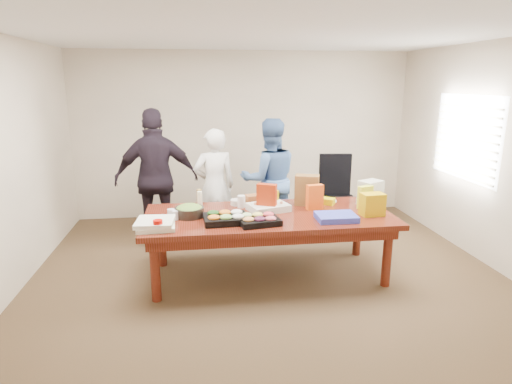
{
  "coord_description": "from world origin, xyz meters",
  "views": [
    {
      "loc": [
        -0.78,
        -4.62,
        2.21
      ],
      "look_at": [
        -0.13,
        0.1,
        0.99
      ],
      "focal_mm": 30.26,
      "sensor_mm": 36.0,
      "label": 1
    }
  ],
  "objects": [
    {
      "name": "chip_bag_orange",
      "position": [
        0.57,
        0.11,
        0.9
      ],
      "size": [
        0.2,
        0.11,
        0.3
      ],
      "primitive_type": "cube",
      "rotation": [
        0.0,
        0.0,
        0.16
      ],
      "color": "#F15912",
      "rests_on": "conference_table"
    },
    {
      "name": "person_left",
      "position": [
        -1.34,
        1.18,
        0.94
      ],
      "size": [
        1.14,
        0.56,
        1.88
      ],
      "primitive_type": "imported",
      "rotation": [
        0.0,
        0.0,
        3.23
      ],
      "color": "black",
      "rests_on": "floor"
    },
    {
      "name": "kraft_bag",
      "position": [
        0.52,
        0.32,
        0.94
      ],
      "size": [
        0.32,
        0.25,
        0.37
      ],
      "primitive_type": "cube",
      "rotation": [
        0.0,
        0.0,
        -0.33
      ],
      "color": "brown",
      "rests_on": "conference_table"
    },
    {
      "name": "plate_a",
      "position": [
        0.59,
        0.38,
        0.76
      ],
      "size": [
        0.32,
        0.32,
        0.01
      ],
      "primitive_type": "cylinder",
      "rotation": [
        0.0,
        0.0,
        0.34
      ],
      "color": "silver",
      "rests_on": "conference_table"
    },
    {
      "name": "grocery_bag_yellow",
      "position": [
        1.15,
        -0.19,
        0.88
      ],
      "size": [
        0.27,
        0.2,
        0.25
      ],
      "primitive_type": "cube",
      "rotation": [
        0.0,
        0.0,
        0.09
      ],
      "color": "#D8B007",
      "rests_on": "conference_table"
    },
    {
      "name": "chip_bag_red",
      "position": [
        -0.01,
        0.1,
        0.91
      ],
      "size": [
        0.24,
        0.18,
        0.33
      ],
      "primitive_type": "cube",
      "rotation": [
        0.0,
        0.0,
        -0.43
      ],
      "color": "#A7290B",
      "rests_on": "conference_table"
    },
    {
      "name": "grocery_bag_white",
      "position": [
        1.3,
        0.24,
        0.9
      ],
      "size": [
        0.34,
        0.3,
        0.3
      ],
      "primitive_type": "cube",
      "rotation": [
        0.0,
        0.0,
        0.48
      ],
      "color": "beige",
      "rests_on": "conference_table"
    },
    {
      "name": "pizza_box_lower",
      "position": [
        -1.23,
        -0.31,
        0.77
      ],
      "size": [
        0.4,
        0.4,
        0.04
      ],
      "primitive_type": "cube",
      "rotation": [
        0.0,
        0.0,
        0.05
      ],
      "color": "white",
      "rests_on": "conference_table"
    },
    {
      "name": "wall_back",
      "position": [
        0.0,
        2.5,
        1.35
      ],
      "size": [
        5.5,
        0.04,
        2.7
      ],
      "primitive_type": "cube",
      "color": "beige",
      "rests_on": "floor"
    },
    {
      "name": "window_panel",
      "position": [
        2.72,
        0.6,
        1.5
      ],
      "size": [
        0.03,
        1.4,
        1.1
      ],
      "primitive_type": "cube",
      "color": "white",
      "rests_on": "wall_right"
    },
    {
      "name": "person_center",
      "position": [
        -0.56,
        1.2,
        0.8
      ],
      "size": [
        0.64,
        0.48,
        1.61
      ],
      "primitive_type": "imported",
      "rotation": [
        0.0,
        0.0,
        3.32
      ],
      "color": "white",
      "rests_on": "floor"
    },
    {
      "name": "banana_bunch",
      "position": [
        0.76,
        0.33,
        0.79
      ],
      "size": [
        0.26,
        0.23,
        0.08
      ],
      "primitive_type": "cube",
      "rotation": [
        0.0,
        0.0,
        -0.58
      ],
      "color": "#DAD700",
      "rests_on": "conference_table"
    },
    {
      "name": "person_right",
      "position": [
        0.22,
        1.27,
        0.86
      ],
      "size": [
        0.87,
        0.7,
        1.72
      ],
      "primitive_type": "imported",
      "rotation": [
        0.0,
        0.0,
        3.2
      ],
      "color": "#4669A5",
      "rests_on": "floor"
    },
    {
      "name": "chip_bag_blue",
      "position": [
        0.69,
        -0.31,
        0.78
      ],
      "size": [
        0.43,
        0.33,
        0.06
      ],
      "primitive_type": "cube",
      "rotation": [
        0.0,
        0.0,
        -0.02
      ],
      "color": "#3742C3",
      "rests_on": "conference_table"
    },
    {
      "name": "chip_bag_yellow",
      "position": [
        1.17,
        0.06,
        0.89
      ],
      "size": [
        0.2,
        0.13,
        0.27
      ],
      "primitive_type": "cube",
      "rotation": [
        0.0,
        0.0,
        0.34
      ],
      "color": "#E8F62D",
      "rests_on": "conference_table"
    },
    {
      "name": "plate_b",
      "position": [
        0.81,
        0.44,
        0.76
      ],
      "size": [
        0.32,
        0.32,
        0.02
      ],
      "primitive_type": "cylinder",
      "rotation": [
        0.0,
        0.0,
        0.27
      ],
      "color": "white",
      "rests_on": "conference_table"
    },
    {
      "name": "window_blinds",
      "position": [
        2.68,
        0.6,
        1.5
      ],
      "size": [
        0.04,
        1.36,
        1.0
      ],
      "primitive_type": "cube",
      "color": "beige",
      "rests_on": "wall_right"
    },
    {
      "name": "bread_loaf",
      "position": [
        -0.06,
        0.42,
        0.81
      ],
      "size": [
        0.33,
        0.2,
        0.12
      ],
      "primitive_type": "cube",
      "rotation": [
        0.0,
        0.0,
        0.23
      ],
      "color": "brown",
      "rests_on": "conference_table"
    },
    {
      "name": "clear_cup_a",
      "position": [
        -1.04,
        -0.06,
        0.8
      ],
      "size": [
        0.09,
        0.09,
        0.1
      ],
      "primitive_type": "cylinder",
      "rotation": [
        0.0,
        0.0,
        -0.22
      ],
      "color": "white",
      "rests_on": "conference_table"
    },
    {
      "name": "wall_left",
      "position": [
        -2.75,
        0.0,
        1.35
      ],
      "size": [
        0.04,
        5.0,
        2.7
      ],
      "primitive_type": "cube",
      "color": "beige",
      "rests_on": "floor"
    },
    {
      "name": "floor",
      "position": [
        0.0,
        0.0,
        -0.01
      ],
      "size": [
        5.5,
        5.0,
        0.02
      ],
      "primitive_type": "cube",
      "color": "#47301E",
      "rests_on": "ground"
    },
    {
      "name": "dip_bowl_a",
      "position": [
        0.08,
        0.42,
        0.78
      ],
      "size": [
        0.16,
        0.16,
        0.06
      ],
      "primitive_type": "cylinder",
      "rotation": [
        0.0,
        0.0,
        0.03
      ],
      "color": "silver",
      "rests_on": "conference_table"
    },
    {
      "name": "dip_bowl_b",
      "position": [
        -0.32,
        0.43,
        0.78
      ],
      "size": [
        0.18,
        0.18,
        0.06
      ],
      "primitive_type": "cylinder",
      "rotation": [
        0.0,
        0.0,
        -0.16
      ],
      "color": "silver",
      "rests_on": "conference_table"
    },
    {
      "name": "pizza_box_upper",
      "position": [
        -1.24,
        -0.32,
        0.82
      ],
      "size": [
        0.4,
        0.4,
        0.04
      ],
      "primitive_type": "cube",
      "rotation": [
        0.0,
        0.0,
        -0.07
      ],
      "color": "white",
      "rests_on": "pizza_box_lower"
    },
    {
      "name": "clear_cup_b",
      "position": [
        -1.09,
        -0.02,
        0.8
      ],
      "size": [
        0.09,
        0.09,
        0.11
      ],
      "primitive_type": "cylinder",
      "rotation": [
        0.0,
        0.0,
        0.08
      ],
      "color": "silver",
      "rests_on": "conference_table"
    },
    {
      "name": "mustard_bottle",
      "position": [
        0.14,
        0.32,
        0.84
      ],
      "size": [
        0.08,
        0.08,
        0.19
      ],
      "primitive_type": "cylinder",
      "rotation": [
        0.0,
        0.0,
        0.26
      ],
      "color": "#D1B901",
      "rests_on": "conference_table"
    },
    {
      "name": "wall_front",
      "position": [
        0.0,
        -2.5,
        1.35
      ],
      "size": [
        5.5,
        0.04,
        2.7
      ],
      "primitive_type": "cube",
      "color": "beige",
      "rests_on": "floor"
    },
    {
      "name": "dressing_bottle",
      "position": [
        -0.78,
        0.5,
        0.85
      ],
      "size": [
        0.07,
        0.07,
        0.19
      ],
      "primitive_type": "cylinder",
      "rotation": [
        0.0,
        0.0,
        -0.22
      ],
      "color": "olive",
      "rests_on": "conference_table"
    },
    {
      "name": "mayo_jar",
      "position": [
        -0.28,
        0.31,
        0.82
      ],
      "size": [
        0.11,
        0.11,
        0.15
      ],
      "primitive_type": "cylinder",
      "rotation": [
        0.0,
        0.0,
        0.22
      ],
      "color": "white",
      "rests_on": "conference_table"
    },
    {
      "name": "fruit_tray",
      "position": [
        -0.16,
        -0.32,
        0.78
      ],
      "size": [
        0.47,
        0.4,
        0.06
      ],
      "primitive_type": "cube",
      "rotation": [
        0.0,
        0.0,
        0.17
      ],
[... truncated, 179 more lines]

